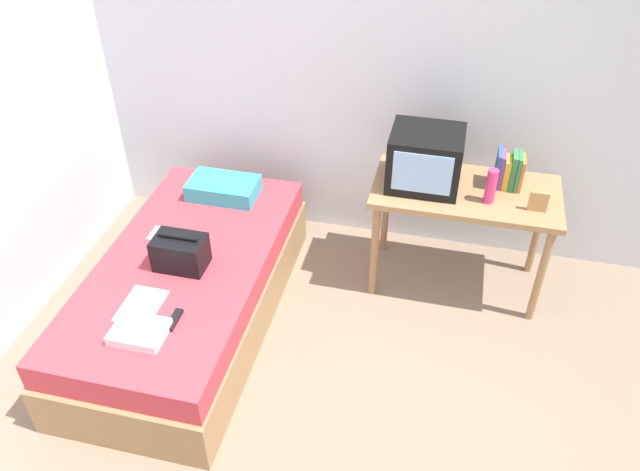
{
  "coord_description": "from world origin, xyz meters",
  "views": [
    {
      "loc": [
        0.55,
        -1.92,
        2.98
      ],
      "look_at": [
        -0.16,
        1.07,
        0.58
      ],
      "focal_mm": 35.71,
      "sensor_mm": 36.0,
      "label": 1
    }
  ],
  "objects_px": {
    "book_row": "(509,171)",
    "magazine": "(141,306)",
    "bed": "(189,291)",
    "folded_towel": "(139,332)",
    "water_bottle": "(491,186)",
    "remote_dark": "(174,320)",
    "tv": "(425,159)",
    "remote_silver": "(154,234)",
    "pillow": "(223,188)",
    "picture_frame": "(538,202)",
    "handbag": "(180,252)",
    "desk": "(464,202)"
  },
  "relations": [
    {
      "from": "pillow",
      "to": "folded_towel",
      "type": "height_order",
      "value": "pillow"
    },
    {
      "from": "bed",
      "to": "pillow",
      "type": "height_order",
      "value": "pillow"
    },
    {
      "from": "book_row",
      "to": "magazine",
      "type": "xyz_separation_m",
      "value": [
        -1.91,
        -1.29,
        -0.36
      ]
    },
    {
      "from": "tv",
      "to": "magazine",
      "type": "xyz_separation_m",
      "value": [
        -1.39,
        -1.2,
        -0.43
      ]
    },
    {
      "from": "magazine",
      "to": "handbag",
      "type": "bearing_deg",
      "value": 77.27
    },
    {
      "from": "tv",
      "to": "handbag",
      "type": "height_order",
      "value": "tv"
    },
    {
      "from": "tv",
      "to": "remote_silver",
      "type": "xyz_separation_m",
      "value": [
        -1.6,
        -0.59,
        -0.42
      ]
    },
    {
      "from": "remote_silver",
      "to": "remote_dark",
      "type": "bearing_deg",
      "value": -57.5
    },
    {
      "from": "bed",
      "to": "water_bottle",
      "type": "relative_size",
      "value": 8.96
    },
    {
      "from": "desk",
      "to": "water_bottle",
      "type": "bearing_deg",
      "value": -39.08
    },
    {
      "from": "bed",
      "to": "tv",
      "type": "height_order",
      "value": "tv"
    },
    {
      "from": "magazine",
      "to": "remote_dark",
      "type": "height_order",
      "value": "remote_dark"
    },
    {
      "from": "remote_dark",
      "to": "folded_towel",
      "type": "bearing_deg",
      "value": -134.01
    },
    {
      "from": "book_row",
      "to": "magazine",
      "type": "relative_size",
      "value": 0.83
    },
    {
      "from": "water_bottle",
      "to": "handbag",
      "type": "bearing_deg",
      "value": -157.41
    },
    {
      "from": "pillow",
      "to": "handbag",
      "type": "height_order",
      "value": "handbag"
    },
    {
      "from": "picture_frame",
      "to": "remote_silver",
      "type": "height_order",
      "value": "picture_frame"
    },
    {
      "from": "water_bottle",
      "to": "picture_frame",
      "type": "height_order",
      "value": "water_bottle"
    },
    {
      "from": "tv",
      "to": "remote_dark",
      "type": "bearing_deg",
      "value": -132.81
    },
    {
      "from": "water_bottle",
      "to": "remote_dark",
      "type": "bearing_deg",
      "value": -143.83
    },
    {
      "from": "tv",
      "to": "remote_dark",
      "type": "height_order",
      "value": "tv"
    },
    {
      "from": "picture_frame",
      "to": "remote_dark",
      "type": "bearing_deg",
      "value": -148.81
    },
    {
      "from": "bed",
      "to": "tv",
      "type": "xyz_separation_m",
      "value": [
        1.33,
        0.77,
        0.69
      ]
    },
    {
      "from": "water_bottle",
      "to": "book_row",
      "type": "height_order",
      "value": "book_row"
    },
    {
      "from": "remote_silver",
      "to": "folded_towel",
      "type": "xyz_separation_m",
      "value": [
        0.29,
        -0.81,
        0.02
      ]
    },
    {
      "from": "magazine",
      "to": "remote_dark",
      "type": "relative_size",
      "value": 1.86
    },
    {
      "from": "bed",
      "to": "folded_towel",
      "type": "relative_size",
      "value": 7.14
    },
    {
      "from": "remote_silver",
      "to": "magazine",
      "type": "bearing_deg",
      "value": -71.51
    },
    {
      "from": "remote_silver",
      "to": "folded_towel",
      "type": "relative_size",
      "value": 0.51
    },
    {
      "from": "water_bottle",
      "to": "folded_towel",
      "type": "xyz_separation_m",
      "value": [
        -1.71,
        -1.29,
        -0.34
      ]
    },
    {
      "from": "book_row",
      "to": "folded_towel",
      "type": "relative_size",
      "value": 0.86
    },
    {
      "from": "book_row",
      "to": "picture_frame",
      "type": "bearing_deg",
      "value": -52.26
    },
    {
      "from": "remote_silver",
      "to": "book_row",
      "type": "bearing_deg",
      "value": 18.01
    },
    {
      "from": "magazine",
      "to": "folded_towel",
      "type": "height_order",
      "value": "folded_towel"
    },
    {
      "from": "bed",
      "to": "folded_towel",
      "type": "xyz_separation_m",
      "value": [
        0.03,
        -0.63,
        0.29
      ]
    },
    {
      "from": "desk",
      "to": "water_bottle",
      "type": "xyz_separation_m",
      "value": [
        0.13,
        -0.11,
        0.21
      ]
    },
    {
      "from": "water_bottle",
      "to": "pillow",
      "type": "height_order",
      "value": "water_bottle"
    },
    {
      "from": "folded_towel",
      "to": "remote_dark",
      "type": "bearing_deg",
      "value": 45.99
    },
    {
      "from": "tv",
      "to": "desk",
      "type": "bearing_deg",
      "value": -0.31
    },
    {
      "from": "picture_frame",
      "to": "magazine",
      "type": "relative_size",
      "value": 0.45
    },
    {
      "from": "water_bottle",
      "to": "book_row",
      "type": "relative_size",
      "value": 0.93
    },
    {
      "from": "desk",
      "to": "magazine",
      "type": "relative_size",
      "value": 4.0
    },
    {
      "from": "remote_dark",
      "to": "tv",
      "type": "bearing_deg",
      "value": 47.19
    },
    {
      "from": "handbag",
      "to": "remote_dark",
      "type": "distance_m",
      "value": 0.47
    },
    {
      "from": "bed",
      "to": "desk",
      "type": "distance_m",
      "value": 1.83
    },
    {
      "from": "picture_frame",
      "to": "magazine",
      "type": "bearing_deg",
      "value": -153.01
    },
    {
      "from": "desk",
      "to": "picture_frame",
      "type": "xyz_separation_m",
      "value": [
        0.41,
        -0.13,
        0.16
      ]
    },
    {
      "from": "bed",
      "to": "remote_silver",
      "type": "xyz_separation_m",
      "value": [
        -0.27,
        0.18,
        0.27
      ]
    },
    {
      "from": "pillow",
      "to": "magazine",
      "type": "distance_m",
      "value": 1.13
    },
    {
      "from": "pillow",
      "to": "remote_silver",
      "type": "distance_m",
      "value": 0.59
    }
  ]
}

